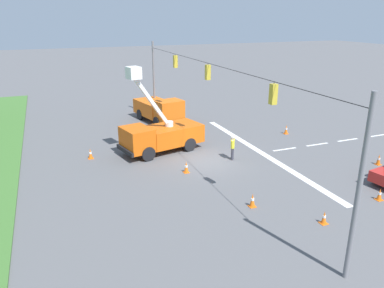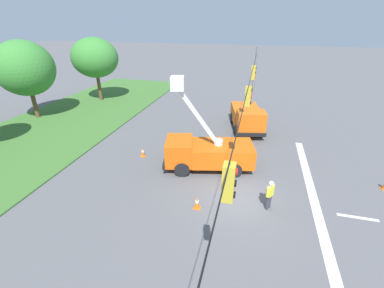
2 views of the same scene
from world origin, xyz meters
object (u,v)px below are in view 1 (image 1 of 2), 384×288
at_px(utility_truck_bucket_lift, 160,134).
at_px(road_worker, 233,146).
at_px(traffic_cone_foreground_left, 90,154).
at_px(traffic_cone_mid_left, 252,200).
at_px(traffic_cone_mid_right, 379,160).
at_px(traffic_cone_lane_edge_a, 286,129).
at_px(traffic_cone_lane_edge_b, 186,167).
at_px(traffic_cone_near_bucket, 380,194).
at_px(traffic_cone_foreground_right, 324,218).
at_px(utility_truck_support_near, 159,109).

height_order(utility_truck_bucket_lift, road_worker, utility_truck_bucket_lift).
distance_m(traffic_cone_foreground_left, traffic_cone_mid_left, 12.37).
bearing_deg(traffic_cone_mid_right, traffic_cone_foreground_left, 65.17).
relative_size(traffic_cone_foreground_left, traffic_cone_lane_edge_a, 0.95).
height_order(traffic_cone_mid_right, traffic_cone_lane_edge_a, traffic_cone_lane_edge_a).
distance_m(road_worker, traffic_cone_foreground_left, 9.90).
bearing_deg(traffic_cone_mid_left, traffic_cone_mid_right, -79.62).
xyz_separation_m(traffic_cone_mid_left, traffic_cone_lane_edge_b, (5.47, 1.63, 0.00)).
distance_m(road_worker, traffic_cone_near_bucket, 9.53).
bearing_deg(traffic_cone_lane_edge_b, road_worker, -75.73).
xyz_separation_m(utility_truck_bucket_lift, traffic_cone_foreground_right, (-12.54, -4.35, -1.01)).
height_order(utility_truck_support_near, traffic_cone_near_bucket, utility_truck_support_near).
bearing_deg(traffic_cone_near_bucket, traffic_cone_mid_left, 74.58).
relative_size(traffic_cone_mid_right, traffic_cone_lane_edge_a, 0.95).
xyz_separation_m(utility_truck_bucket_lift, traffic_cone_lane_edge_a, (0.24, -11.12, -0.94)).
height_order(traffic_cone_foreground_left, traffic_cone_near_bucket, traffic_cone_foreground_left).
bearing_deg(traffic_cone_lane_edge_b, traffic_cone_foreground_right, -154.15).
distance_m(utility_truck_bucket_lift, utility_truck_support_near, 8.03).
xyz_separation_m(traffic_cone_foreground_right, traffic_cone_mid_left, (2.73, 2.35, 0.05)).
bearing_deg(utility_truck_bucket_lift, traffic_cone_foreground_left, 85.30).
distance_m(traffic_cone_mid_right, traffic_cone_near_bucket, 5.58).
distance_m(traffic_cone_foreground_right, traffic_cone_lane_edge_a, 14.46).
distance_m(traffic_cone_foreground_left, traffic_cone_foreground_right, 15.95).
bearing_deg(traffic_cone_near_bucket, traffic_cone_mid_right, -46.33).
distance_m(utility_truck_support_near, road_worker, 11.24).
xyz_separation_m(utility_truck_bucket_lift, road_worker, (-3.38, -4.16, -0.33)).
relative_size(traffic_cone_mid_left, traffic_cone_near_bucket, 1.11).
xyz_separation_m(traffic_cone_mid_right, traffic_cone_lane_edge_b, (3.48, 12.45, 0.01)).
relative_size(road_worker, traffic_cone_lane_edge_a, 2.28).
xyz_separation_m(utility_truck_bucket_lift, traffic_cone_near_bucket, (-11.68, -8.79, -1.00)).
distance_m(traffic_cone_foreground_right, traffic_cone_near_bucket, 4.52).
xyz_separation_m(traffic_cone_lane_edge_a, traffic_cone_lane_edge_b, (-4.58, 10.74, -0.01)).
xyz_separation_m(utility_truck_support_near, traffic_cone_near_bucket, (-19.38, -6.52, -0.90)).
bearing_deg(utility_truck_support_near, traffic_cone_mid_right, -145.78).
relative_size(traffic_cone_foreground_right, traffic_cone_mid_left, 0.88).
relative_size(utility_truck_support_near, traffic_cone_foreground_right, 9.47).
bearing_deg(road_worker, utility_truck_support_near, 9.68).
relative_size(traffic_cone_lane_edge_a, traffic_cone_lane_edge_b, 1.03).
bearing_deg(utility_truck_bucket_lift, traffic_cone_foreground_right, -160.88).
distance_m(road_worker, traffic_cone_mid_left, 6.81).
xyz_separation_m(traffic_cone_mid_right, traffic_cone_lane_edge_a, (8.07, 1.71, 0.02)).
bearing_deg(traffic_cone_foreground_right, utility_truck_bucket_lift, 19.12).
xyz_separation_m(traffic_cone_foreground_left, traffic_cone_foreground_right, (-12.95, -9.32, -0.05)).
bearing_deg(traffic_cone_foreground_right, traffic_cone_lane_edge_b, 25.85).
bearing_deg(traffic_cone_mid_left, utility_truck_bucket_lift, 11.53).
height_order(traffic_cone_mid_left, traffic_cone_mid_right, traffic_cone_mid_left).
height_order(traffic_cone_foreground_right, traffic_cone_near_bucket, traffic_cone_near_bucket).
xyz_separation_m(road_worker, traffic_cone_lane_edge_b, (-0.96, 3.78, -0.63)).
bearing_deg(traffic_cone_foreground_right, traffic_cone_mid_left, 40.67).
bearing_deg(traffic_cone_mid_left, road_worker, -18.54).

